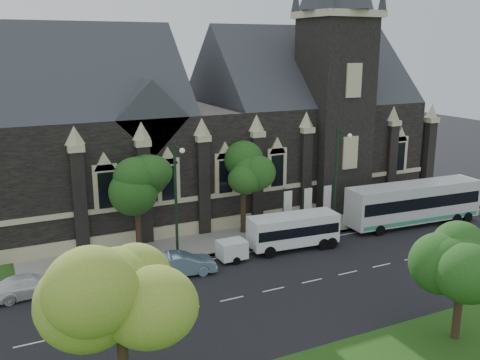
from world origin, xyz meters
TOP-DOWN VIEW (x-y plane):
  - ground at (0.00, 0.00)m, footprint 160.00×160.00m
  - sidewalk at (0.00, 9.50)m, footprint 80.00×5.00m
  - museum at (5.12, 18.78)m, footprint 40.00×17.70m
  - tree_park_near at (-11.77, -8.77)m, footprint 4.42×4.42m
  - tree_park_east at (6.18, -9.32)m, footprint 3.40×3.40m
  - tree_walk_right at (3.21, 10.71)m, footprint 4.08×4.08m
  - tree_walk_left at (-5.80, 10.70)m, footprint 3.91×3.91m
  - street_lamp_near at (10.00, 7.09)m, footprint 0.36×1.88m
  - street_lamp_mid at (-4.00, 7.09)m, footprint 0.36×1.88m
  - banner_flag_left at (6.29, 9.00)m, footprint 0.90×0.10m
  - banner_flag_center at (8.29, 9.00)m, footprint 0.90×0.10m
  - banner_flag_right at (10.29, 9.00)m, footprint 0.90×0.10m
  - tour_coach at (17.64, 6.04)m, footprint 12.91×3.62m
  - shuttle_bus at (5.00, 5.71)m, footprint 7.25×3.02m
  - box_trailer at (-0.38, 5.54)m, footprint 2.95×1.73m
  - sedan at (-4.61, 4.84)m, footprint 4.99×2.28m
  - car_far_red at (-9.47, 4.88)m, footprint 4.09×2.09m
  - car_far_white at (-14.33, 6.11)m, footprint 4.95×2.32m

SIDE VIEW (x-z plane):
  - ground at x=0.00m, z-range 0.00..0.00m
  - sidewalk at x=0.00m, z-range 0.00..0.15m
  - car_far_red at x=-9.47m, z-range 0.00..1.33m
  - car_far_white at x=-14.33m, z-range 0.00..1.40m
  - sedan at x=-4.61m, z-range 0.00..1.59m
  - box_trailer at x=-0.38m, z-range 0.11..1.68m
  - shuttle_bus at x=5.00m, z-range 0.22..2.95m
  - tour_coach at x=17.64m, z-range 0.16..3.88m
  - banner_flag_left at x=6.29m, z-range 0.38..4.38m
  - banner_flag_center at x=8.29m, z-range 0.38..4.38m
  - banner_flag_right at x=10.29m, z-range 0.38..4.38m
  - tree_park_east at x=6.18m, z-range 1.48..7.76m
  - street_lamp_near at x=10.00m, z-range 0.61..9.61m
  - street_lamp_mid at x=-4.00m, z-range 0.61..9.61m
  - tree_walk_left at x=-5.80m, z-range 1.91..9.55m
  - tree_walk_right at x=3.21m, z-range 1.92..9.72m
  - tree_park_near at x=-11.77m, z-range 2.14..10.70m
  - museum at x=5.12m, z-range -6.78..23.12m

